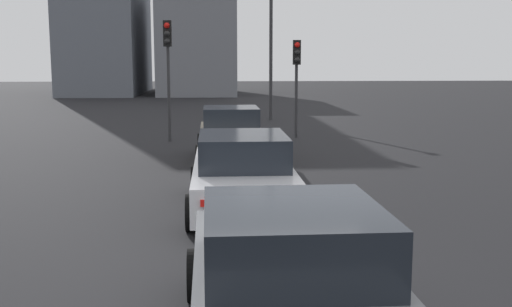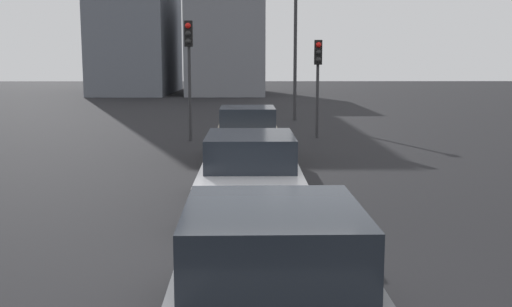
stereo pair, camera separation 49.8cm
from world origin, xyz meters
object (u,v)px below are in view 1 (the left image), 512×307
at_px(car_beige_lead, 231,135).
at_px(traffic_light_near_right, 297,68).
at_px(car_grey_third, 290,280).
at_px(traffic_light_near_left, 168,55).
at_px(car_white_second, 242,173).
at_px(street_lamp_kerbside, 271,42).

bearing_deg(car_beige_lead, traffic_light_near_right, -27.13).
relative_size(car_grey_third, traffic_light_near_right, 1.19).
bearing_deg(car_beige_lead, traffic_light_near_left, 25.29).
relative_size(car_white_second, traffic_light_near_left, 1.12).
distance_m(car_white_second, traffic_light_near_left, 10.77).
bearing_deg(car_grey_third, traffic_light_near_left, 7.55).
bearing_deg(car_grey_third, car_white_second, 1.25).
distance_m(car_grey_third, street_lamp_kerbside, 24.12).
bearing_deg(traffic_light_near_left, car_beige_lead, 27.86).
bearing_deg(traffic_light_near_left, traffic_light_near_right, 102.20).
relative_size(car_beige_lead, traffic_light_near_left, 0.96).
bearing_deg(traffic_light_near_left, street_lamp_kerbside, 152.78).
xyz_separation_m(car_white_second, traffic_light_near_left, (10.29, 2.13, 2.33)).
distance_m(car_white_second, traffic_light_near_right, 11.56).
relative_size(car_beige_lead, car_grey_third, 0.95).
distance_m(car_beige_lead, car_grey_third, 11.79).
bearing_deg(street_lamp_kerbside, traffic_light_near_left, 150.54).
height_order(car_beige_lead, traffic_light_near_right, traffic_light_near_right).
distance_m(car_grey_third, traffic_light_near_left, 16.45).
height_order(car_grey_third, traffic_light_near_right, traffic_light_near_right).
height_order(car_white_second, traffic_light_near_left, traffic_light_near_left).
relative_size(traffic_light_near_left, street_lamp_kerbside, 0.68).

